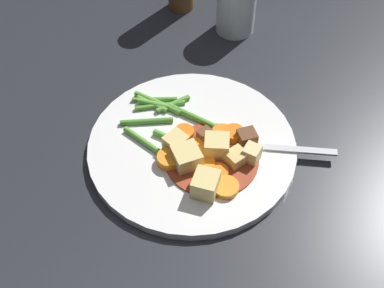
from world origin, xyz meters
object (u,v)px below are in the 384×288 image
Objects in this scene: carrot_slice_1 at (197,149)px; carrot_slice_7 at (217,173)px; meat_chunk_0 at (247,138)px; dinner_plate at (192,147)px; potato_chunk_5 at (176,143)px; meat_chunk_1 at (208,137)px; carrot_slice_3 at (234,134)px; fork at (268,147)px; carrot_slice_4 at (223,135)px; potato_chunk_0 at (187,157)px; potato_chunk_1 at (236,158)px; potato_chunk_2 at (217,146)px; carrot_slice_0 at (170,159)px; carrot_slice_5 at (226,187)px; water_glass at (236,4)px; potato_chunk_3 at (206,184)px; carrot_slice_2 at (187,131)px; carrot_slice_6 at (204,164)px; potato_chunk_4 at (252,154)px.

carrot_slice_7 is (0.05, 0.00, -0.00)m from carrot_slice_1.
dinner_plate is at bearing -122.46° from meat_chunk_0.
carrot_slice_1 is 1.45× the size of meat_chunk_0.
potato_chunk_5 is 0.05m from meat_chunk_1.
fork is at bearing 32.77° from carrot_slice_3.
meat_chunk_1 is (-0.01, -0.02, 0.00)m from carrot_slice_4.
potato_chunk_0 is 1.37× the size of potato_chunk_1.
carrot_slice_4 is 1.19× the size of carrot_slice_7.
meat_chunk_1 reaches higher than carrot_slice_4.
carrot_slice_7 is at bearing -22.17° from meat_chunk_1.
meat_chunk_0 is at bearing 78.05° from potato_chunk_2.
carrot_slice_0 reaches higher than carrot_slice_5.
potato_chunk_0 reaches higher than carrot_slice_4.
water_glass reaches higher than fork.
meat_chunk_1 is (-0.02, 0.05, -0.00)m from potato_chunk_0.
potato_chunk_1 is at bearing 104.49° from potato_chunk_3.
carrot_slice_2 reaches higher than carrot_slice_7.
meat_chunk_1 is (-0.05, 0.02, 0.00)m from carrot_slice_7.
carrot_slice_7 is at bearing -1.61° from dinner_plate.
potato_chunk_3 is at bearing -30.79° from carrot_slice_6.
potato_chunk_2 is at bearing 132.40° from potato_chunk_3.
carrot_slice_0 is 0.97× the size of potato_chunk_3.
water_glass is (-0.20, 0.21, 0.03)m from carrot_slice_1.
potato_chunk_2 is at bearing 31.95° from dinner_plate.
carrot_slice_5 is at bearing -24.04° from potato_chunk_2.
carrot_slice_1 is 0.02m from meat_chunk_1.
carrot_slice_4 is at bearing 147.01° from carrot_slice_5.
potato_chunk_5 is at bearing -106.88° from meat_chunk_1.
potato_chunk_3 reaches higher than potato_chunk_1.
carrot_slice_2 is 0.08m from carrot_slice_7.
carrot_slice_3 is 0.28× the size of water_glass.
potato_chunk_1 is at bearing 36.12° from carrot_slice_1.
meat_chunk_1 is at bearing 177.02° from potato_chunk_2.
meat_chunk_0 is (-0.03, 0.01, -0.00)m from potato_chunk_4.
potato_chunk_1 is at bearing 56.07° from carrot_slice_0.
dinner_plate is 0.09m from carrot_slice_5.
dinner_plate is 0.05m from carrot_slice_4.
fork is (0.07, 0.10, -0.01)m from potato_chunk_5.
meat_chunk_0 reaches higher than carrot_slice_7.
meat_chunk_0 reaches higher than carrot_slice_1.
fork is at bearing 95.86° from potato_chunk_4.
potato_chunk_3 is (0.04, -0.05, 0.00)m from potato_chunk_2.
potato_chunk_0 reaches higher than potato_chunk_1.
meat_chunk_0 is (0.00, 0.07, 0.01)m from carrot_slice_6.
carrot_slice_5 is 0.08m from meat_chunk_1.
potato_chunk_3 is 0.08m from meat_chunk_1.
carrot_slice_7 is (0.06, -0.00, 0.01)m from dinner_plate.
dinner_plate is at bearing -14.38° from carrot_slice_2.
carrot_slice_3 is 0.05m from potato_chunk_1.
carrot_slice_7 is 0.82× the size of potato_chunk_2.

